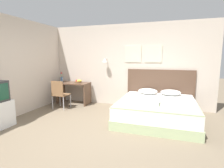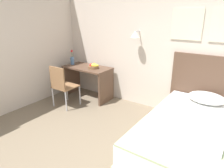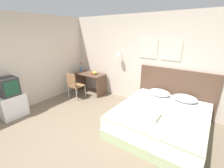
{
  "view_description": "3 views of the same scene",
  "coord_description": "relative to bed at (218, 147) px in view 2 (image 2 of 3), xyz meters",
  "views": [
    {
      "loc": [
        1.47,
        -3.04,
        1.6
      ],
      "look_at": [
        0.05,
        1.27,
        0.9
      ],
      "focal_mm": 28.0,
      "sensor_mm": 36.0,
      "label": 1
    },
    {
      "loc": [
        1.32,
        -1.11,
        1.87
      ],
      "look_at": [
        -0.64,
        1.7,
        0.66
      ],
      "focal_mm": 32.0,
      "sensor_mm": 36.0,
      "label": 2
    },
    {
      "loc": [
        2.0,
        -1.63,
        2.16
      ],
      "look_at": [
        -0.18,
        1.47,
        0.83
      ],
      "focal_mm": 24.0,
      "sensor_mm": 36.0,
      "label": 3
    }
  ],
  "objects": [
    {
      "name": "wall_back",
      "position": [
        -1.2,
        1.13,
        1.08
      ],
      "size": [
        5.64,
        0.31,
        2.65
      ],
      "color": "beige",
      "rests_on": "ground_plane"
    },
    {
      "name": "bed",
      "position": [
        0.0,
        0.0,
        0.0
      ],
      "size": [
        1.9,
        2.08,
        0.5
      ],
      "color": "#B2C693",
      "rests_on": "ground_plane"
    },
    {
      "name": "pillow_left",
      "position": [
        -0.33,
        0.78,
        0.34
      ],
      "size": [
        0.57,
        0.42,
        0.16
      ],
      "color": "white",
      "rests_on": "bed"
    },
    {
      "name": "throw_blanket",
      "position": [
        0.0,
        -0.6,
        0.27
      ],
      "size": [
        1.84,
        0.83,
        0.02
      ],
      "color": "#B2C693",
      "rests_on": "bed"
    },
    {
      "name": "folded_towel_near_foot",
      "position": [
        -0.05,
        -0.46,
        0.31
      ],
      "size": [
        0.26,
        0.34,
        0.06
      ],
      "color": "white",
      "rests_on": "throw_blanket"
    },
    {
      "name": "desk",
      "position": [
        -2.85,
        0.75,
        0.26
      ],
      "size": [
        1.09,
        0.56,
        0.73
      ],
      "color": "brown",
      "rests_on": "ground_plane"
    },
    {
      "name": "desk_chair",
      "position": [
        -2.93,
        0.04,
        0.27
      ],
      "size": [
        0.44,
        0.44,
        0.89
      ],
      "color": "#8E6642",
      "rests_on": "ground_plane"
    },
    {
      "name": "fruit_bowl",
      "position": [
        -2.65,
        0.73,
        0.53
      ],
      "size": [
        0.26,
        0.23,
        0.12
      ],
      "color": "brown",
      "rests_on": "desk"
    },
    {
      "name": "flower_vase",
      "position": [
        -3.3,
        0.73,
        0.6
      ],
      "size": [
        0.09,
        0.09,
        0.35
      ],
      "color": "#4C7099",
      "rests_on": "desk"
    }
  ]
}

